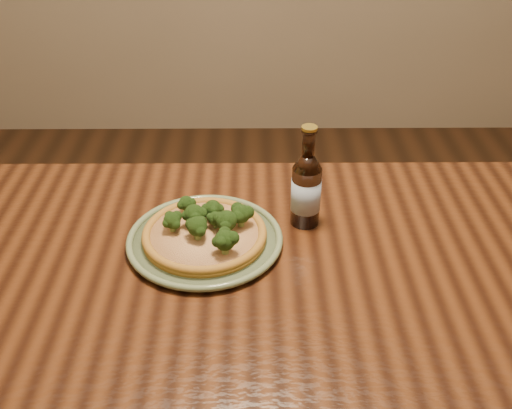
{
  "coord_description": "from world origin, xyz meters",
  "views": [
    {
      "loc": [
        -0.15,
        -0.74,
        1.49
      ],
      "look_at": [
        -0.14,
        0.26,
        0.82
      ],
      "focal_mm": 42.0,
      "sensor_mm": 36.0,
      "label": 1
    }
  ],
  "objects_px": {
    "beer_bottle": "(306,189)",
    "pizza": "(206,232)",
    "plate": "(205,240)",
    "table": "(328,319)"
  },
  "relations": [
    {
      "from": "table",
      "to": "pizza",
      "type": "bearing_deg",
      "value": 152.86
    },
    {
      "from": "plate",
      "to": "pizza",
      "type": "relative_size",
      "value": 1.26
    },
    {
      "from": "table",
      "to": "beer_bottle",
      "type": "relative_size",
      "value": 7.12
    },
    {
      "from": "table",
      "to": "pizza",
      "type": "height_order",
      "value": "pizza"
    },
    {
      "from": "table",
      "to": "beer_bottle",
      "type": "bearing_deg",
      "value": 100.27
    },
    {
      "from": "plate",
      "to": "pizza",
      "type": "distance_m",
      "value": 0.02
    },
    {
      "from": "table",
      "to": "plate",
      "type": "relative_size",
      "value": 5.08
    },
    {
      "from": "beer_bottle",
      "to": "pizza",
      "type": "bearing_deg",
      "value": -148.11
    },
    {
      "from": "plate",
      "to": "beer_bottle",
      "type": "height_order",
      "value": "beer_bottle"
    },
    {
      "from": "plate",
      "to": "pizza",
      "type": "bearing_deg",
      "value": 15.58
    }
  ]
}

